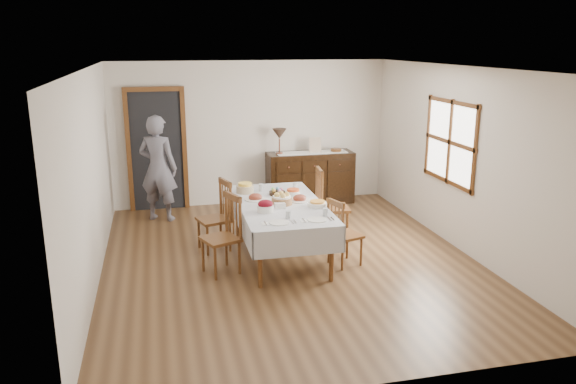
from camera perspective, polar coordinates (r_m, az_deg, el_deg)
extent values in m
plane|color=brown|center=(7.80, 0.17, -6.94)|extent=(6.00, 6.00, 0.00)
cube|color=white|center=(7.24, 0.19, 12.51)|extent=(5.00, 6.00, 0.02)
cube|color=silver|center=(10.30, -3.72, 5.97)|extent=(5.00, 0.02, 2.60)
cube|color=silver|center=(4.66, 8.80, -5.48)|extent=(5.00, 0.02, 2.60)
cube|color=silver|center=(7.27, -19.38, 1.29)|extent=(0.02, 6.00, 2.60)
cube|color=silver|center=(8.34, 17.16, 3.17)|extent=(0.02, 6.00, 2.60)
cube|color=white|center=(8.55, 16.19, 4.89)|extent=(0.02, 1.30, 1.10)
cube|color=#5B3417|center=(8.55, 16.11, 4.89)|extent=(0.03, 1.46, 1.26)
cube|color=black|center=(10.17, -13.16, 4.05)|extent=(0.90, 0.06, 2.10)
cube|color=#5B3417|center=(10.15, -13.16, 4.03)|extent=(1.04, 0.08, 2.18)
cube|color=#BABABE|center=(7.69, -0.76, -1.31)|extent=(1.14, 2.23, 0.04)
cylinder|color=#5B3417|center=(6.86, -2.85, -6.92)|extent=(0.06, 0.06, 0.71)
cylinder|color=#5B3417|center=(7.05, 4.46, -6.32)|extent=(0.06, 0.06, 0.71)
cylinder|color=#5B3417|center=(8.64, -4.98, -2.27)|extent=(0.06, 0.06, 0.71)
cylinder|color=#5B3417|center=(8.79, 0.87, -1.90)|extent=(0.06, 0.06, 0.71)
cube|color=#BABABE|center=(7.65, -4.90, -2.64)|extent=(0.05, 2.25, 0.34)
cube|color=#BABABE|center=(7.87, 3.26, -2.11)|extent=(0.05, 2.25, 0.34)
cube|color=#BABABE|center=(6.71, 1.18, -5.17)|extent=(1.15, 0.04, 0.34)
cube|color=#BABABE|center=(8.79, -2.24, -0.25)|extent=(1.15, 0.04, 0.34)
cube|color=#5B3417|center=(7.29, -6.87, -4.77)|extent=(0.56, 0.56, 0.04)
cylinder|color=#5B3417|center=(7.45, -8.63, -6.38)|extent=(0.04, 0.04, 0.44)
cylinder|color=#5B3417|center=(7.16, -7.39, -7.23)|extent=(0.04, 0.04, 0.44)
cylinder|color=#5B3417|center=(7.60, -6.27, -5.86)|extent=(0.04, 0.04, 0.44)
cylinder|color=#5B3417|center=(7.31, -4.96, -6.68)|extent=(0.04, 0.04, 0.44)
cylinder|color=#5B3417|center=(7.45, -6.29, -2.02)|extent=(0.04, 0.04, 0.57)
cylinder|color=#5B3417|center=(7.14, -4.87, -2.74)|extent=(0.04, 0.04, 0.57)
cube|color=#5B3417|center=(7.22, -5.64, -0.51)|extent=(0.19, 0.40, 0.08)
cylinder|color=#5B3417|center=(7.37, -5.94, -2.34)|extent=(0.02, 0.02, 0.47)
cylinder|color=#5B3417|center=(7.30, -5.59, -2.52)|extent=(0.02, 0.02, 0.47)
cylinder|color=#5B3417|center=(7.22, -5.23, -2.71)|extent=(0.02, 0.02, 0.47)
cube|color=#5B3417|center=(8.11, -7.55, -2.81)|extent=(0.52, 0.52, 0.04)
cylinder|color=#5B3417|center=(8.28, -9.04, -4.22)|extent=(0.04, 0.04, 0.43)
cylinder|color=#5B3417|center=(7.97, -8.17, -4.94)|extent=(0.04, 0.04, 0.43)
cylinder|color=#5B3417|center=(8.39, -6.85, -3.86)|extent=(0.04, 0.04, 0.43)
cylinder|color=#5B3417|center=(8.09, -5.91, -4.55)|extent=(0.04, 0.04, 0.43)
cylinder|color=#5B3417|center=(8.26, -6.86, -0.41)|extent=(0.04, 0.04, 0.56)
cylinder|color=#5B3417|center=(7.93, -5.84, -1.02)|extent=(0.04, 0.04, 0.56)
cube|color=#5B3417|center=(8.03, -6.41, 0.95)|extent=(0.15, 0.40, 0.08)
cylinder|color=#5B3417|center=(8.18, -6.61, -0.69)|extent=(0.02, 0.02, 0.46)
cylinder|color=#5B3417|center=(8.10, -6.36, -0.85)|extent=(0.02, 0.02, 0.46)
cylinder|color=#5B3417|center=(8.02, -6.10, -1.00)|extent=(0.02, 0.02, 0.46)
cube|color=#5B3417|center=(7.57, 5.84, -4.41)|extent=(0.48, 0.48, 0.04)
cylinder|color=#5B3417|center=(7.61, 7.44, -6.06)|extent=(0.03, 0.03, 0.39)
cylinder|color=#5B3417|center=(7.84, 6.04, -5.37)|extent=(0.03, 0.03, 0.39)
cylinder|color=#5B3417|center=(7.44, 5.55, -6.52)|extent=(0.03, 0.03, 0.39)
cylinder|color=#5B3417|center=(7.67, 4.17, -5.80)|extent=(0.03, 0.03, 0.39)
cylinder|color=#5B3417|center=(7.26, 5.56, -3.12)|extent=(0.04, 0.04, 0.51)
cylinder|color=#5B3417|center=(7.51, 4.08, -2.45)|extent=(0.04, 0.04, 0.51)
cube|color=#5B3417|center=(7.32, 4.85, -1.15)|extent=(0.15, 0.36, 0.07)
cylinder|color=#5B3417|center=(7.33, 5.18, -3.08)|extent=(0.02, 0.02, 0.42)
cylinder|color=#5B3417|center=(7.39, 4.81, -2.91)|extent=(0.02, 0.02, 0.42)
cylinder|color=#5B3417|center=(7.46, 4.44, -2.75)|extent=(0.02, 0.02, 0.42)
cube|color=#5B3417|center=(8.46, 4.57, -1.65)|extent=(0.51, 0.51, 0.04)
cylinder|color=#5B3417|center=(8.41, 6.04, -3.65)|extent=(0.04, 0.04, 0.48)
cylinder|color=#5B3417|center=(8.75, 5.49, -2.87)|extent=(0.04, 0.04, 0.48)
cylinder|color=#5B3417|center=(8.33, 3.52, -3.77)|extent=(0.04, 0.04, 0.48)
cylinder|color=#5B3417|center=(8.68, 3.07, -2.98)|extent=(0.04, 0.04, 0.48)
cylinder|color=#5B3417|center=(8.15, 3.45, -0.02)|extent=(0.04, 0.04, 0.62)
cylinder|color=#5B3417|center=(8.53, 2.96, 0.66)|extent=(0.04, 0.04, 0.62)
cube|color=#5B3417|center=(8.28, 3.23, 2.10)|extent=(0.09, 0.44, 0.09)
cylinder|color=#5B3417|center=(8.25, 3.32, 0.01)|extent=(0.02, 0.02, 0.51)
cylinder|color=#5B3417|center=(8.35, 3.20, 0.18)|extent=(0.02, 0.02, 0.51)
cylinder|color=#5B3417|center=(8.44, 3.08, 0.35)|extent=(0.02, 0.02, 0.51)
cube|color=black|center=(10.42, 2.25, 1.46)|extent=(1.59, 0.53, 0.95)
cube|color=black|center=(9.98, 0.05, 2.55)|extent=(0.44, 0.02, 0.19)
sphere|color=brown|center=(9.96, 0.08, 2.52)|extent=(0.03, 0.03, 0.03)
cube|color=black|center=(10.10, 2.68, 2.68)|extent=(0.44, 0.02, 0.19)
sphere|color=brown|center=(10.08, 2.71, 2.66)|extent=(0.03, 0.03, 0.03)
cube|color=black|center=(10.23, 5.25, 2.80)|extent=(0.44, 0.02, 0.19)
sphere|color=brown|center=(10.21, 5.28, 2.78)|extent=(0.03, 0.03, 0.03)
imported|color=slate|center=(9.54, -13.07, 2.72)|extent=(0.70, 0.59, 1.90)
cylinder|color=#92633B|center=(7.63, -0.63, -0.91)|extent=(0.28, 0.28, 0.10)
cylinder|color=white|center=(7.62, -0.63, -0.49)|extent=(0.25, 0.25, 0.02)
sphere|color=#D8AB55|center=(7.62, -0.11, -0.24)|extent=(0.08, 0.08, 0.08)
sphere|color=#D8AB55|center=(7.67, -0.74, -0.14)|extent=(0.08, 0.08, 0.08)
sphere|color=#D8AB55|center=(7.59, -1.14, -0.30)|extent=(0.08, 0.08, 0.08)
sphere|color=#D8AB55|center=(7.54, -0.51, -0.41)|extent=(0.08, 0.08, 0.08)
cylinder|color=black|center=(8.12, -1.11, -0.11)|extent=(0.24, 0.24, 0.05)
ellipsoid|color=pink|center=(8.12, -0.67, 0.25)|extent=(0.05, 0.05, 0.06)
ellipsoid|color=#69B8F5|center=(8.17, -1.07, 0.34)|extent=(0.05, 0.05, 0.06)
ellipsoid|color=#7BE36F|center=(8.13, -1.53, 0.27)|extent=(0.05, 0.05, 0.06)
ellipsoid|color=#FFC04F|center=(8.06, -1.42, 0.14)|extent=(0.05, 0.05, 0.06)
ellipsoid|color=#D597EA|center=(8.05, -0.88, 0.13)|extent=(0.05, 0.05, 0.06)
cylinder|color=white|center=(7.87, -3.34, -0.75)|extent=(0.30, 0.30, 0.02)
ellipsoid|color=maroon|center=(7.86, -3.34, -0.53)|extent=(0.19, 0.16, 0.11)
cylinder|color=white|center=(7.81, 1.19, -0.86)|extent=(0.30, 0.30, 0.02)
ellipsoid|color=maroon|center=(7.80, 1.19, -0.64)|extent=(0.19, 0.16, 0.11)
cylinder|color=white|center=(7.31, -2.31, -1.70)|extent=(0.22, 0.22, 0.08)
ellipsoid|color=#5A0611|center=(7.29, -2.31, -1.22)|extent=(0.20, 0.17, 0.11)
cylinder|color=white|center=(8.11, 0.52, -0.09)|extent=(0.21, 0.21, 0.06)
cylinder|color=#E6521F|center=(8.10, 0.52, 0.22)|extent=(0.18, 0.18, 0.03)
cylinder|color=tan|center=(8.25, -4.38, 0.30)|extent=(0.26, 0.26, 0.11)
cylinder|color=yellow|center=(8.23, -4.39, 0.79)|extent=(0.20, 0.20, 0.04)
cylinder|color=white|center=(7.55, 3.01, -1.27)|extent=(0.27, 0.27, 0.05)
cylinder|color=gold|center=(7.54, 3.01, -0.98)|extent=(0.20, 0.20, 0.02)
cube|color=white|center=(7.46, -0.82, -1.39)|extent=(0.14, 0.09, 0.07)
cylinder|color=white|center=(6.87, -0.91, -3.12)|extent=(0.25, 0.25, 0.01)
cube|color=white|center=(6.83, -2.30, -3.24)|extent=(0.08, 0.12, 0.01)
cube|color=#B5B4B9|center=(6.83, -2.30, -3.19)|extent=(0.02, 0.16, 0.01)
cube|color=#B5B4B9|center=(6.90, 0.39, -3.05)|extent=(0.01, 0.18, 0.01)
cube|color=#B5B4B9|center=(6.91, 0.71, -3.02)|extent=(0.02, 0.14, 0.01)
cylinder|color=silver|center=(7.02, 0.02, -2.32)|extent=(0.07, 0.07, 0.10)
cylinder|color=white|center=(6.99, 2.98, -2.82)|extent=(0.25, 0.25, 0.01)
cube|color=white|center=(6.94, 1.63, -2.94)|extent=(0.08, 0.12, 0.01)
cube|color=#B5B4B9|center=(6.94, 1.63, -2.89)|extent=(0.02, 0.16, 0.01)
cube|color=#B5B4B9|center=(7.03, 4.23, -2.74)|extent=(0.01, 0.18, 0.01)
cube|color=#B5B4B9|center=(7.04, 4.54, -2.72)|extent=(0.02, 0.14, 0.01)
cylinder|color=silver|center=(7.15, 3.80, -2.03)|extent=(0.07, 0.07, 0.10)
cylinder|color=silver|center=(8.32, -2.77, 0.46)|extent=(0.07, 0.07, 0.11)
cylinder|color=silver|center=(8.42, 0.73, 0.61)|extent=(0.07, 0.07, 0.10)
cube|color=white|center=(10.30, 2.41, 4.04)|extent=(1.30, 0.35, 0.01)
cylinder|color=brown|center=(10.17, -0.87, 3.97)|extent=(0.12, 0.12, 0.03)
cylinder|color=brown|center=(10.15, -0.88, 4.75)|extent=(0.02, 0.02, 0.25)
cone|color=#3E2C21|center=(10.11, -0.88, 5.95)|extent=(0.26, 0.26, 0.18)
cube|color=tan|center=(10.28, 2.77, 4.78)|extent=(0.22, 0.08, 0.28)
cylinder|color=#5B3417|center=(10.41, 4.90, 4.26)|extent=(0.20, 0.20, 0.06)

